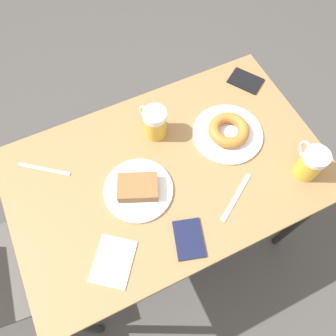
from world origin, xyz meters
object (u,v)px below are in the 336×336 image
Objects in this scene: knife at (236,197)px; passport_far_edge at (189,239)px; passport_near_edge at (246,81)px; plate_with_cake at (138,189)px; plate_with_donut at (228,132)px; napkin_folded at (113,261)px; beer_mug_center at (311,163)px; fork at (44,169)px; beer_mug_left at (155,122)px.

knife is 1.19× the size of passport_far_edge.
passport_near_edge and passport_far_edge have the same top height.
plate_with_cake is at bearing 60.49° from knife.
plate_with_donut is 1.38× the size of napkin_folded.
beer_mug_center reaches higher than passport_far_edge.
beer_mug_center is at bearing -84.83° from passport_far_edge.
passport_far_edge is at bearing -141.57° from fork.
beer_mug_left is 0.54m from beer_mug_center.
plate_with_cake is 1.51× the size of passport_near_edge.
fork is at bearing 51.22° from plate_with_cake.
fork is at bearing 77.11° from plate_with_donut.
plate_with_donut is 1.47× the size of knife.
napkin_folded reaches higher than knife.
plate_with_donut reaches higher than passport_near_edge.
fork is 1.02× the size of passport_near_edge.
plate_with_donut is at bearing 134.40° from passport_near_edge.
plate_with_donut is 0.27m from beer_mug_left.
passport_far_edge is (-0.06, 0.21, 0.00)m from knife.
fork is at bearing 14.71° from napkin_folded.
fork is 0.84m from passport_near_edge.
passport_near_edge is (0.41, -0.29, 0.00)m from knife.
beer_mug_left reaches higher than knife.
plate_with_donut is at bearing -117.90° from beer_mug_left.
plate_with_donut reaches higher than plate_with_cake.
passport_near_edge is at bearing -45.60° from plate_with_donut.
plate_with_cake is 0.33m from knife.
passport_near_edge is at bearing -66.29° from plate_with_cake.
passport_far_edge is (-0.43, -0.34, 0.00)m from fork.
passport_far_edge is (-0.41, 0.07, -0.06)m from beer_mug_left.
plate_with_cake is 1.87× the size of beer_mug_left.
fork is at bearing 38.43° from passport_far_edge.
fork is at bearing 86.71° from beer_mug_left.
beer_mug_left is at bearing -93.29° from fork.
plate_with_cake reaches higher than passport_far_edge.
knife is (-0.35, -0.14, -0.06)m from beer_mug_left.
passport_far_edge is (-0.22, -0.08, -0.01)m from plate_with_cake.
beer_mug_left reaches higher than plate_with_donut.
beer_mug_center is at bearing -107.97° from plate_with_cake.
plate_with_donut is at bearing -80.37° from plate_with_cake.
beer_mug_center reaches higher than knife.
passport_far_edge reaches higher than knife.
beer_mug_left and beer_mug_center have the same top height.
beer_mug_center is 0.72× the size of knife.
passport_near_edge is (0.06, -0.42, -0.06)m from beer_mug_left.
passport_far_edge reaches higher than fork.
plate_with_donut is 0.25m from knife.
fork is at bearing 55.77° from knife.
beer_mug_center is at bearing -93.60° from knife.
plate_with_cake is 1.59× the size of passport_far_edge.
knife is (-0.23, 0.10, -0.02)m from plate_with_donut.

